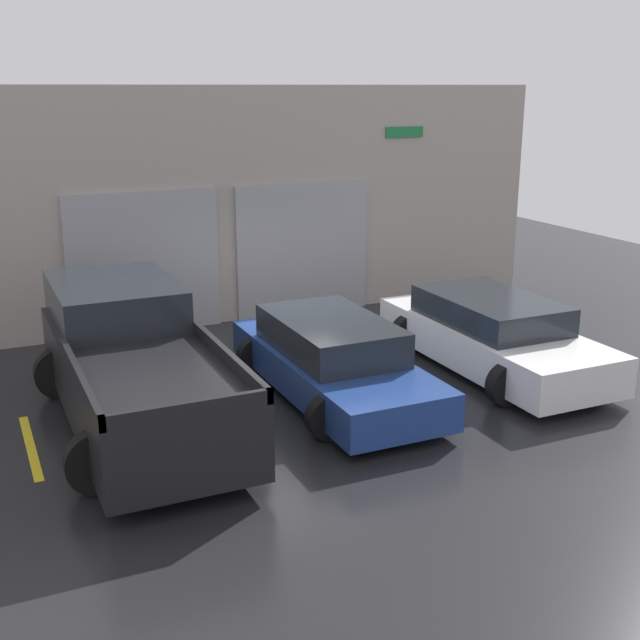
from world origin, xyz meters
The scene contains 9 objects.
ground_plane centered at (0.00, 0.00, 0.00)m, with size 28.00×28.00×0.00m, color black.
shophouse_building centered at (-0.01, 3.29, 2.32)m, with size 14.03×0.68×4.71m.
pickup_truck centered at (-3.02, -1.33, 0.86)m, with size 2.54×5.42×1.82m.
sedan_white centered at (3.02, -1.58, 0.60)m, with size 2.26×4.70×1.25m.
sedan_side centered at (0.00, -1.58, 0.58)m, with size 2.15×4.64×1.23m.
parking_stripe_far_left centered at (-4.53, -1.61, 0.00)m, with size 0.12×2.20×0.01m, color gold.
parking_stripe_left centered at (-1.51, -1.61, 0.00)m, with size 0.12×2.20×0.01m, color gold.
parking_stripe_centre centered at (1.51, -1.61, 0.00)m, with size 0.12×2.20×0.01m, color gold.
parking_stripe_right centered at (4.53, -1.61, 0.00)m, with size 0.12×2.20×0.01m, color gold.
Camera 1 is at (-5.09, -12.24, 4.68)m, focal length 45.00 mm.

